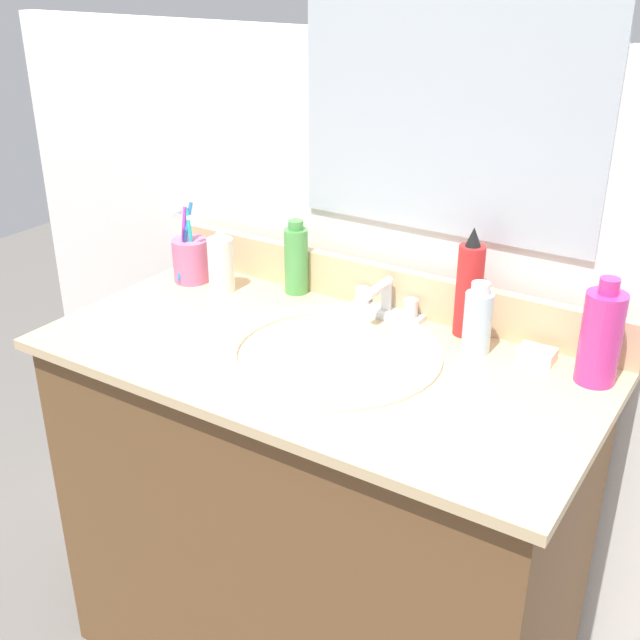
{
  "coord_description": "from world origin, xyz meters",
  "views": [
    {
      "loc": [
        0.7,
        -1.07,
        1.44
      ],
      "look_at": [
        0.01,
        0.0,
        0.84
      ],
      "focal_mm": 44.49,
      "sensor_mm": 36.0,
      "label": 1
    }
  ],
  "objects": [
    {
      "name": "vanity_cabinet",
      "position": [
        0.0,
        0.0,
        0.37
      ],
      "size": [
        0.99,
        0.48,
        0.75
      ],
      "primitive_type": "cube",
      "color": "brown",
      "rests_on": "ground_plane"
    },
    {
      "name": "countertop",
      "position": [
        0.0,
        0.0,
        0.76
      ],
      "size": [
        1.03,
        0.52,
        0.02
      ],
      "primitive_type": "cube",
      "color": "#D1B284",
      "rests_on": "vanity_cabinet"
    },
    {
      "name": "backsplash",
      "position": [
        0.0,
        0.25,
        0.81
      ],
      "size": [
        1.03,
        0.02,
        0.09
      ],
      "primitive_type": "cube",
      "color": "#D1B284",
      "rests_on": "countertop"
    },
    {
      "name": "back_wall",
      "position": [
        0.0,
        0.31,
        0.65
      ],
      "size": [
        2.13,
        0.04,
        1.3
      ],
      "primitive_type": "cube",
      "color": "white",
      "rests_on": "ground_plane"
    },
    {
      "name": "mirror_panel",
      "position": [
        0.1,
        0.29,
        1.22
      ],
      "size": [
        0.6,
        0.01,
        0.56
      ],
      "primitive_type": "cube",
      "color": "#B2BCC6"
    },
    {
      "name": "sink_basin",
      "position": [
        0.03,
        0.01,
        0.74
      ],
      "size": [
        0.4,
        0.4,
        0.11
      ],
      "color": "white",
      "rests_on": "countertop"
    },
    {
      "name": "faucet",
      "position": [
        0.03,
        0.21,
        0.8
      ],
      "size": [
        0.16,
        0.1,
        0.08
      ],
      "color": "silver",
      "rests_on": "countertop"
    },
    {
      "name": "bottle_toner_green",
      "position": [
        -0.19,
        0.22,
        0.84
      ],
      "size": [
        0.05,
        0.05,
        0.16
      ],
      "color": "#4C9E4C",
      "rests_on": "countertop"
    },
    {
      "name": "bottle_spray_red",
      "position": [
        0.2,
        0.22,
        0.86
      ],
      "size": [
        0.05,
        0.05,
        0.21
      ],
      "color": "red",
      "rests_on": "countertop"
    },
    {
      "name": "bottle_soap_pink",
      "position": [
        0.45,
        0.17,
        0.85
      ],
      "size": [
        0.07,
        0.07,
        0.19
      ],
      "color": "#D8338C",
      "rests_on": "countertop"
    },
    {
      "name": "bottle_lotion_white",
      "position": [
        -0.33,
        0.14,
        0.83
      ],
      "size": [
        0.06,
        0.06,
        0.14
      ],
      "color": "white",
      "rests_on": "countertop"
    },
    {
      "name": "bottle_gel_clear",
      "position": [
        0.24,
        0.16,
        0.83
      ],
      "size": [
        0.05,
        0.05,
        0.14
      ],
      "color": "silver",
      "rests_on": "countertop"
    },
    {
      "name": "cup_pink",
      "position": [
        -0.42,
        0.15,
        0.82
      ],
      "size": [
        0.08,
        0.09,
        0.18
      ],
      "color": "#D16693",
      "rests_on": "countertop"
    },
    {
      "name": "soap_bar",
      "position": [
        0.35,
        0.19,
        0.78
      ],
      "size": [
        0.06,
        0.04,
        0.02
      ],
      "primitive_type": "cube",
      "color": "white",
      "rests_on": "countertop"
    }
  ]
}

